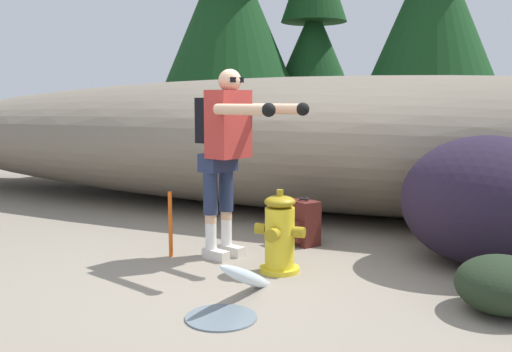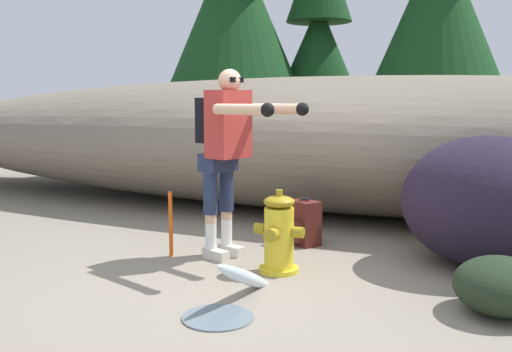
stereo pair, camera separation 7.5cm
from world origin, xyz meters
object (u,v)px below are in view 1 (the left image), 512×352
Objects in this scene: utility_worker at (227,141)px; spare_backpack at (303,223)px; survey_stake at (170,224)px; fire_hydrant at (280,235)px; boulder_mid at (487,201)px; boulder_outlier at (502,284)px.

utility_worker reaches higher than spare_backpack.
utility_worker is at bearing 15.98° from survey_stake.
boulder_mid reaches higher than fire_hydrant.
survey_stake reaches higher than boulder_outlier.
fire_hydrant is at bearing 171.03° from boulder_outlier.
fire_hydrant reaches higher than spare_backpack.
boulder_outlier is 1.15× the size of survey_stake.
fire_hydrant is 0.94m from spare_backpack.
boulder_outlier is (1.79, -1.20, -0.03)m from spare_backpack.
fire_hydrant is 1.00× the size of boulder_outlier.
utility_worker reaches higher than fire_hydrant.
boulder_outlier is at bearing -83.58° from boulder_mid.
spare_backpack is 0.68× the size of boulder_outlier.
fire_hydrant is at bearing -2.73° from survey_stake.
spare_backpack is at bearing 75.75° from utility_worker.
boulder_mid is 1.22m from boulder_outlier.
survey_stake is (-2.77, 0.32, 0.11)m from boulder_outlier.
boulder_outlier is at bearing -6.57° from survey_stake.
boulder_outlier is at bearing -8.97° from fire_hydrant.
boulder_mid is at bearing 122.25° from spare_backpack.
utility_worker is 1.16× the size of boulder_mid.
fire_hydrant is 0.48× the size of boulder_mid.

